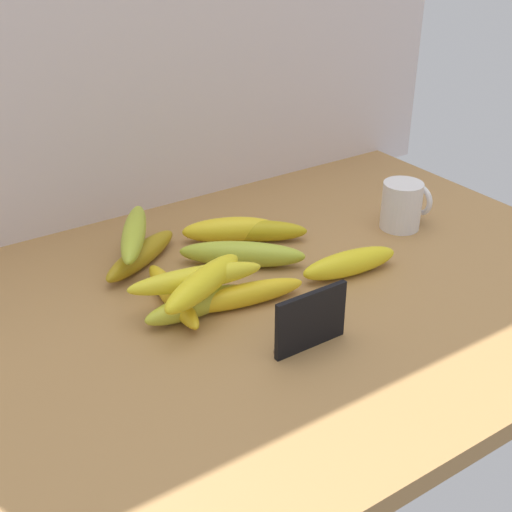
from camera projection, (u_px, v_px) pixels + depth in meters
counter_top at (278, 301)px, 104.06cm from camera, size 110.00×76.00×3.00cm
back_wall at (148, 31)px, 116.39cm from camera, size 130.00×2.00×70.00cm
chalkboard_sign at (310, 322)px, 89.64cm from camera, size 11.00×1.80×8.40cm
coffee_mug at (403, 205)px, 120.95cm from camera, size 8.54×7.04×8.50cm
banana_0 at (173, 295)px, 99.58cm from camera, size 5.58×19.04×3.28cm
banana_1 at (230, 230)px, 117.17cm from camera, size 16.66×11.10×4.30cm
banana_2 at (240, 255)px, 109.46cm from camera, size 18.44×15.88×4.16cm
banana_3 at (258, 231)px, 117.43cm from camera, size 16.06×12.70×3.70cm
banana_4 at (242, 295)px, 99.59cm from camera, size 19.46×6.93×3.43cm
banana_5 at (141, 255)px, 109.88cm from camera, size 17.36×12.20×3.63cm
banana_6 at (196, 304)px, 97.09cm from camera, size 15.92×3.78×3.64cm
banana_7 at (350, 263)px, 107.19cm from camera, size 17.04×6.14×4.05cm
banana_8 at (196, 278)px, 96.60cm from camera, size 19.84×7.79×3.37cm
banana_9 at (203, 283)px, 95.01cm from camera, size 17.14×11.06×3.93cm
banana_10 at (134, 233)px, 108.59cm from camera, size 12.87×18.72×3.62cm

